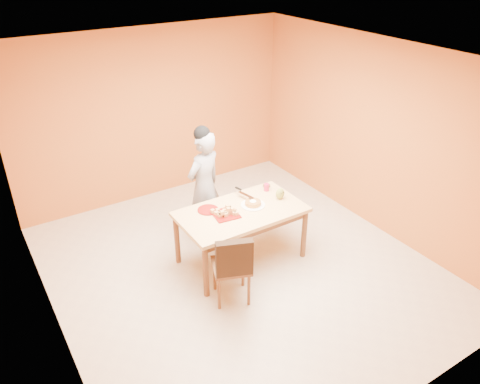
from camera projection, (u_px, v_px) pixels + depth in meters
floor at (240, 268)px, 6.12m from camera, size 5.00×5.00×0.00m
ceiling at (240, 59)px, 4.82m from camera, size 5.00×5.00×0.00m
wall_back at (155, 115)px, 7.32m from camera, size 4.50×0.00×4.50m
wall_left at (39, 233)px, 4.41m from camera, size 0.00×5.00×5.00m
wall_right at (376, 137)px, 6.53m from camera, size 0.00×5.00×5.00m
dining_table at (241, 217)px, 5.97m from camera, size 1.60×0.90×0.76m
dining_chair at (232, 265)px, 5.38m from camera, size 0.57×0.63×0.94m
pastry_pile at (226, 211)px, 5.80m from camera, size 0.27×0.27×0.09m
person at (204, 186)px, 6.42m from camera, size 0.67×0.54×1.60m
pastry_platter at (226, 214)px, 5.82m from camera, size 0.34×0.34×0.02m
red_dinner_plate at (208, 210)px, 5.92m from camera, size 0.30×0.30×0.02m
white_cake_plate at (253, 205)px, 6.03m from camera, size 0.34×0.34×0.01m
sponge_cake at (253, 203)px, 6.02m from camera, size 0.26×0.26×0.05m
cake_server at (246, 195)px, 6.14m from camera, size 0.11×0.27×0.01m
egg_ornament at (280, 194)px, 6.15m from camera, size 0.13×0.11×0.15m
magenta_glass at (266, 187)px, 6.36m from camera, size 0.07×0.07×0.10m
checker_tin at (266, 186)px, 6.48m from camera, size 0.12×0.12×0.03m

